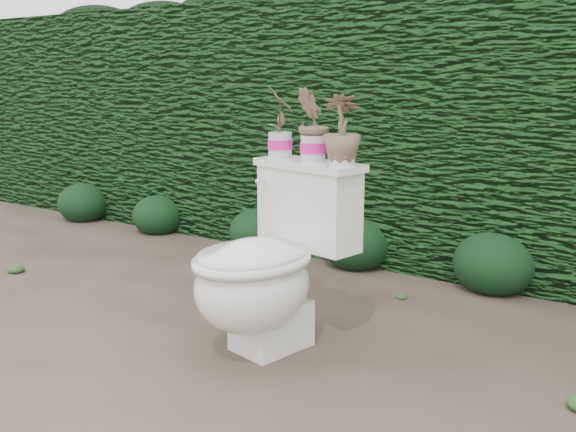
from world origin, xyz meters
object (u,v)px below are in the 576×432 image
Objects in this scene: toilet at (268,268)px; potted_plant_right at (342,132)px; potted_plant_center at (313,126)px; potted_plant_left at (280,123)px.

toilet is 2.89× the size of potted_plant_right.
potted_plant_center is 0.16m from potted_plant_right.
potted_plant_center is at bearing 84.26° from toilet.
potted_plant_right is (0.16, -0.03, -0.01)m from potted_plant_center.
potted_plant_left is (-0.12, 0.27, 0.57)m from toilet.
potted_plant_left is 0.36m from potted_plant_right.
potted_plant_right reaches higher than toilet.
potted_plant_center is (0.07, 0.23, 0.57)m from toilet.
potted_plant_right is at bearing 48.16° from potted_plant_center.
potted_plant_left is at bearing 126.42° from toilet.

